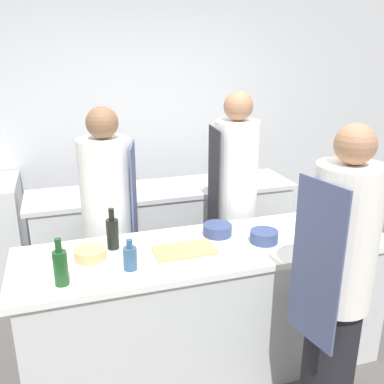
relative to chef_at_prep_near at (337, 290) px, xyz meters
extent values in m
plane|color=#4C4947|center=(-0.47, 0.67, -0.89)|extent=(16.00, 16.00, 0.00)
cube|color=silver|center=(-0.47, 2.80, 0.51)|extent=(8.00, 0.06, 2.80)
cube|color=silver|center=(-0.47, 0.67, -0.46)|extent=(2.30, 0.68, 0.86)
cube|color=white|center=(-0.47, 0.67, -0.01)|extent=(2.40, 0.70, 0.04)
cube|color=silver|center=(-0.45, 1.92, -0.46)|extent=(2.29, 0.57, 0.86)
cube|color=silver|center=(-0.45, 1.92, -0.01)|extent=(2.39, 0.60, 0.04)
cylinder|color=black|center=(0.00, 0.00, -0.48)|extent=(0.29, 0.29, 0.81)
cylinder|color=white|center=(0.00, 0.00, 0.30)|extent=(0.34, 0.34, 0.75)
cube|color=#4C567F|center=(-0.17, -0.03, 0.19)|extent=(0.07, 0.32, 0.86)
sphere|color=#9E7051|center=(0.00, 0.00, 0.77)|extent=(0.20, 0.20, 0.20)
cylinder|color=black|center=(-1.02, 1.33, -0.49)|extent=(0.32, 0.32, 0.79)
cylinder|color=white|center=(-1.02, 1.33, 0.25)|extent=(0.38, 0.38, 0.70)
cube|color=#4C567F|center=(-0.83, 1.29, 0.15)|extent=(0.10, 0.35, 0.82)
sphere|color=brown|center=(-1.02, 1.33, 0.72)|extent=(0.22, 0.22, 0.22)
cylinder|color=black|center=(-0.02, 1.32, -0.48)|extent=(0.29, 0.29, 0.82)
cylinder|color=white|center=(-0.02, 1.32, 0.31)|extent=(0.35, 0.35, 0.75)
cube|color=#2D2D33|center=(-0.19, 1.34, 0.20)|extent=(0.05, 0.33, 0.86)
sphere|color=#9E7051|center=(-0.02, 1.32, 0.79)|extent=(0.22, 0.22, 0.22)
cylinder|color=black|center=(-1.05, 0.83, 0.11)|extent=(0.08, 0.08, 0.19)
cylinder|color=black|center=(-1.05, 0.83, 0.24)|extent=(0.03, 0.03, 0.07)
cylinder|color=#19471E|center=(-1.37, 0.47, 0.11)|extent=(0.08, 0.08, 0.19)
cylinder|color=#19471E|center=(-1.37, 0.47, 0.24)|extent=(0.03, 0.03, 0.07)
cylinder|color=silver|center=(0.45, 0.59, 0.12)|extent=(0.09, 0.09, 0.21)
cylinder|color=silver|center=(0.45, 0.59, 0.27)|extent=(0.04, 0.04, 0.08)
cylinder|color=#B2A84C|center=(0.47, 0.49, 0.09)|extent=(0.07, 0.07, 0.15)
cylinder|color=#B2A84C|center=(0.47, 0.49, 0.20)|extent=(0.03, 0.03, 0.06)
cylinder|color=#2D5175|center=(-1.00, 0.53, 0.08)|extent=(0.08, 0.08, 0.13)
cylinder|color=#2D5175|center=(-1.00, 0.53, 0.17)|extent=(0.04, 0.04, 0.05)
cylinder|color=#5B2319|center=(0.56, 0.68, 0.09)|extent=(0.07, 0.07, 0.15)
cylinder|color=#5B2319|center=(0.56, 0.68, 0.19)|extent=(0.03, 0.03, 0.06)
cylinder|color=navy|center=(-0.36, 0.82, 0.05)|extent=(0.19, 0.19, 0.07)
cylinder|color=navy|center=(-0.11, 0.62, 0.05)|extent=(0.18, 0.18, 0.08)
cylinder|color=tan|center=(-1.20, 0.73, 0.04)|extent=(0.19, 0.19, 0.07)
cube|color=tan|center=(-0.64, 0.65, 0.02)|extent=(0.38, 0.22, 0.01)
camera|label=1|loc=(-1.31, -1.64, 1.20)|focal=40.00mm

